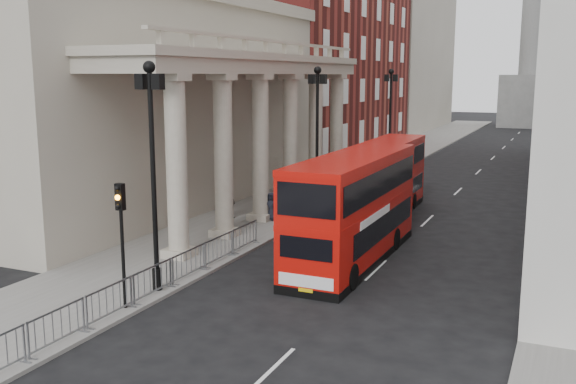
% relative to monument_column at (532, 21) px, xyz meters
% --- Properties ---
extents(ground, '(260.00, 260.00, 0.00)m').
position_rel_monument_column_xyz_m(ground, '(-6.00, -92.00, -15.98)').
color(ground, black).
rests_on(ground, ground).
extents(sidewalk_west, '(6.00, 140.00, 0.12)m').
position_rel_monument_column_xyz_m(sidewalk_west, '(-9.00, -62.00, -15.92)').
color(sidewalk_west, slate).
rests_on(sidewalk_west, ground).
extents(sidewalk_east, '(3.00, 140.00, 0.12)m').
position_rel_monument_column_xyz_m(sidewalk_east, '(7.50, -62.00, -15.92)').
color(sidewalk_east, slate).
rests_on(sidewalk_east, ground).
extents(kerb, '(0.20, 140.00, 0.14)m').
position_rel_monument_column_xyz_m(kerb, '(-6.05, -62.00, -15.91)').
color(kerb, slate).
rests_on(kerb, ground).
extents(portico_building, '(9.00, 28.00, 12.00)m').
position_rel_monument_column_xyz_m(portico_building, '(-16.50, -74.00, -9.98)').
color(portico_building, '#A39A88').
rests_on(portico_building, ground).
extents(brick_building, '(9.00, 32.00, 22.00)m').
position_rel_monument_column_xyz_m(brick_building, '(-16.50, -44.00, -4.98)').
color(brick_building, maroon).
rests_on(brick_building, ground).
extents(west_building_far, '(9.00, 30.00, 20.00)m').
position_rel_monument_column_xyz_m(west_building_far, '(-16.50, -12.00, -5.98)').
color(west_building_far, '#A39A88').
rests_on(west_building_far, ground).
extents(monument_column, '(8.00, 8.00, 54.20)m').
position_rel_monument_column_xyz_m(monument_column, '(0.00, 0.00, 0.00)').
color(monument_column, '#60605E').
rests_on(monument_column, ground).
extents(lamp_post_south, '(1.05, 0.44, 8.32)m').
position_rel_monument_column_xyz_m(lamp_post_south, '(-6.60, -88.00, -11.07)').
color(lamp_post_south, black).
rests_on(lamp_post_south, sidewalk_west).
extents(lamp_post_mid, '(1.05, 0.44, 8.32)m').
position_rel_monument_column_xyz_m(lamp_post_mid, '(-6.60, -72.00, -11.07)').
color(lamp_post_mid, black).
rests_on(lamp_post_mid, sidewalk_west).
extents(lamp_post_north, '(1.05, 0.44, 8.32)m').
position_rel_monument_column_xyz_m(lamp_post_north, '(-6.60, -56.00, -11.07)').
color(lamp_post_north, black).
rests_on(lamp_post_north, sidewalk_west).
extents(traffic_light, '(0.28, 0.33, 4.30)m').
position_rel_monument_column_xyz_m(traffic_light, '(-6.50, -90.02, -12.88)').
color(traffic_light, black).
rests_on(traffic_light, sidewalk_west).
extents(crowd_barriers, '(0.50, 18.75, 1.10)m').
position_rel_monument_column_xyz_m(crowd_barriers, '(-6.35, -89.78, -15.31)').
color(crowd_barriers, gray).
rests_on(crowd_barriers, sidewalk_west).
extents(bus_near, '(2.64, 10.69, 4.61)m').
position_rel_monument_column_xyz_m(bus_near, '(-1.30, -81.08, -13.57)').
color(bus_near, red).
rests_on(bus_near, ground).
extents(bus_far, '(2.60, 9.90, 4.25)m').
position_rel_monument_column_xyz_m(bus_far, '(-2.52, -71.47, -13.76)').
color(bus_far, red).
rests_on(bus_far, ground).
extents(pedestrian_a, '(0.71, 0.49, 1.86)m').
position_rel_monument_column_xyz_m(pedestrian_a, '(-8.99, -79.08, -14.93)').
color(pedestrian_a, black).
rests_on(pedestrian_a, sidewalk_west).
extents(pedestrian_b, '(0.94, 0.81, 1.68)m').
position_rel_monument_column_xyz_m(pedestrian_b, '(-10.14, -76.27, -15.02)').
color(pedestrian_b, '#292521').
rests_on(pedestrian_b, sidewalk_west).
extents(pedestrian_c, '(0.78, 0.53, 1.55)m').
position_rel_monument_column_xyz_m(pedestrian_c, '(-7.71, -75.92, -15.09)').
color(pedestrian_c, black).
rests_on(pedestrian_c, sidewalk_west).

